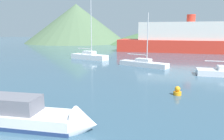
# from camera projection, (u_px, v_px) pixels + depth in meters

# --- Properties ---
(motorboat_near) EXTENTS (7.48, 2.93, 1.94)m
(motorboat_near) POSITION_uv_depth(u_px,v_px,m) (27.00, 116.00, 10.86)
(motorboat_near) COLOR silver
(motorboat_near) RESTS_ON ground_plane
(sailboat_inner) EXTENTS (6.82, 3.24, 6.88)m
(sailboat_inner) POSITION_uv_depth(u_px,v_px,m) (143.00, 63.00, 28.66)
(sailboat_inner) COLOR silver
(sailboat_inner) RESTS_ON ground_plane
(sailboat_outer) EXTENTS (6.72, 3.05, 9.83)m
(sailboat_outer) POSITION_uv_depth(u_px,v_px,m) (89.00, 56.00, 35.76)
(sailboat_outer) COLOR white
(sailboat_outer) RESTS_ON ground_plane
(ferry_distant) EXTENTS (31.43, 10.44, 8.00)m
(ferry_distant) POSITION_uv_depth(u_px,v_px,m) (190.00, 39.00, 47.28)
(ferry_distant) COLOR red
(ferry_distant) RESTS_ON ground_plane
(buoy_marker) EXTENTS (0.58, 0.58, 0.67)m
(buoy_marker) POSITION_uv_depth(u_px,v_px,m) (177.00, 91.00, 16.01)
(buoy_marker) COLOR orange
(buoy_marker) RESTS_ON ground_plane
(hill_west) EXTENTS (38.91, 38.91, 14.60)m
(hill_west) POSITION_uv_depth(u_px,v_px,m) (76.00, 23.00, 84.23)
(hill_west) COLOR #4C6647
(hill_west) RESTS_ON ground_plane
(hill_central) EXTENTS (52.94, 52.94, 7.66)m
(hill_central) POSITION_uv_depth(u_px,v_px,m) (177.00, 33.00, 79.84)
(hill_central) COLOR #476B42
(hill_central) RESTS_ON ground_plane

